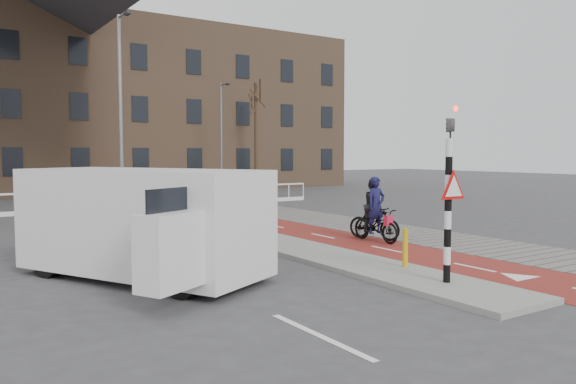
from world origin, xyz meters
TOP-DOWN VIEW (x-y plane):
  - ground at (0.00, 0.00)m, footprint 120.00×120.00m
  - bike_lane at (1.50, 10.00)m, footprint 2.50×60.00m
  - sidewalk at (4.30, 10.00)m, footprint 3.00×60.00m
  - curb_island at (-0.70, 4.00)m, footprint 1.80×16.00m
  - traffic_signal at (-0.60, -2.02)m, footprint 0.80×0.80m
  - bollard at (-0.22, -0.45)m, footprint 0.12×0.12m
  - cyclist_near at (2.20, 3.23)m, footprint 0.68×1.91m
  - cyclist_far at (2.40, 3.53)m, footprint 1.06×1.83m
  - van at (-5.43, 2.21)m, footprint 4.52×5.88m
  - railing at (-5.00, 17.00)m, footprint 28.00×0.10m
  - townhouse_row at (-3.00, 32.00)m, footprint 46.00×10.00m
  - tree_right at (10.36, 24.84)m, footprint 0.24×0.24m
  - streetlight_near at (-3.37, 10.54)m, footprint 0.12×0.12m
  - streetlight_right at (7.13, 23.77)m, footprint 0.12×0.12m

SIDE VIEW (x-z plane):
  - ground at x=0.00m, z-range 0.00..0.00m
  - bike_lane at x=1.50m, z-range 0.00..0.01m
  - sidewalk at x=4.30m, z-range 0.00..0.01m
  - curb_island at x=-0.70m, z-range 0.00..0.12m
  - railing at x=-5.00m, z-range -0.19..0.80m
  - bollard at x=-0.22m, z-range 0.12..1.00m
  - cyclist_near at x=2.20m, z-range -0.32..1.66m
  - cyclist_far at x=2.40m, z-range -0.15..1.75m
  - van at x=-5.43m, z-range 0.06..2.42m
  - traffic_signal at x=-0.60m, z-range 0.15..3.83m
  - streetlight_right at x=7.13m, z-range 0.00..7.23m
  - streetlight_near at x=-3.37m, z-range 0.00..7.58m
  - tree_right at x=10.36m, z-range 0.00..7.59m
  - townhouse_row at x=-3.00m, z-range -0.14..15.76m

